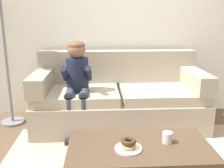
{
  "coord_description": "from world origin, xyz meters",
  "views": [
    {
      "loc": [
        -0.4,
        -2.25,
        1.37
      ],
      "look_at": [
        -0.25,
        0.45,
        0.65
      ],
      "focal_mm": 40.94,
      "sensor_mm": 36.0,
      "label": 1
    }
  ],
  "objects_px": {
    "coffee_table": "(139,150)",
    "donut": "(128,146)",
    "couch": "(119,99)",
    "mug": "(167,137)",
    "person_child": "(77,79)"
  },
  "relations": [
    {
      "from": "person_child",
      "to": "mug",
      "type": "distance_m",
      "value": 1.34
    },
    {
      "from": "person_child",
      "to": "donut",
      "type": "distance_m",
      "value": 1.26
    },
    {
      "from": "mug",
      "to": "coffee_table",
      "type": "bearing_deg",
      "value": -171.34
    },
    {
      "from": "couch",
      "to": "mug",
      "type": "xyz_separation_m",
      "value": [
        0.28,
        -1.25,
        0.09
      ]
    },
    {
      "from": "coffee_table",
      "to": "person_child",
      "type": "xyz_separation_m",
      "value": [
        -0.56,
        1.08,
        0.33
      ]
    },
    {
      "from": "coffee_table",
      "to": "person_child",
      "type": "bearing_deg",
      "value": 117.45
    },
    {
      "from": "coffee_table",
      "to": "donut",
      "type": "height_order",
      "value": "donut"
    },
    {
      "from": "donut",
      "to": "mug",
      "type": "bearing_deg",
      "value": 15.76
    },
    {
      "from": "coffee_table",
      "to": "donut",
      "type": "bearing_deg",
      "value": -149.29
    },
    {
      "from": "coffee_table",
      "to": "mug",
      "type": "xyz_separation_m",
      "value": [
        0.23,
        0.04,
        0.08
      ]
    },
    {
      "from": "person_child",
      "to": "donut",
      "type": "relative_size",
      "value": 9.18
    },
    {
      "from": "couch",
      "to": "coffee_table",
      "type": "relative_size",
      "value": 1.84
    },
    {
      "from": "person_child",
      "to": "donut",
      "type": "height_order",
      "value": "person_child"
    },
    {
      "from": "couch",
      "to": "person_child",
      "type": "relative_size",
      "value": 1.89
    },
    {
      "from": "person_child",
      "to": "donut",
      "type": "bearing_deg",
      "value": -67.73
    }
  ]
}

